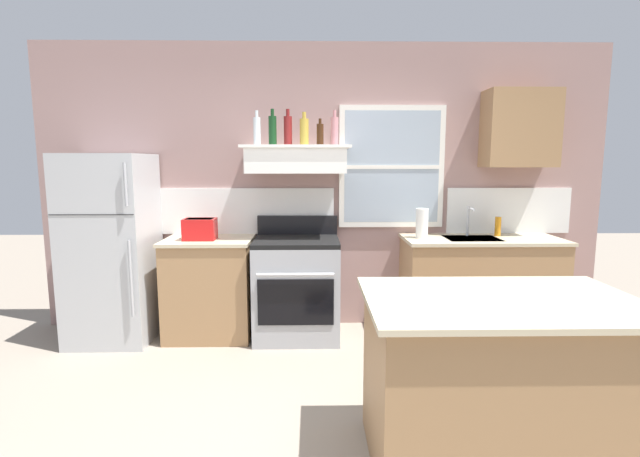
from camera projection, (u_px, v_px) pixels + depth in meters
back_wall at (326, 188)px, 4.51m from camera, size 5.40×0.11×2.70m
refrigerator at (112, 248)px, 4.17m from camera, size 0.70×0.72×1.67m
counter_left_of_stove at (210, 287)px, 4.30m from camera, size 0.79×0.63×0.91m
toaster at (200, 229)px, 4.16m from camera, size 0.30×0.20×0.19m
stove_range at (297, 287)px, 4.28m from camera, size 0.76×0.69×1.09m
range_hood_shelf at (296, 159)px, 4.21m from camera, size 0.96×0.52×0.24m
bottle_clear_tall at (257, 131)px, 4.15m from camera, size 0.06×0.06×0.30m
bottle_dark_green_wine at (273, 130)px, 4.14m from camera, size 0.07×0.07×0.32m
bottle_red_label_wine at (288, 130)px, 4.17m from camera, size 0.07×0.07×0.32m
bottle_champagne_gold_foil at (304, 131)px, 4.13m from camera, size 0.08×0.08×0.29m
bottle_brown_stout at (320, 134)px, 4.14m from camera, size 0.06×0.06×0.23m
bottle_rose_pink at (335, 131)px, 4.22m from camera, size 0.07×0.07×0.31m
counter_right_with_sink at (480, 286)px, 4.35m from camera, size 1.43×0.63×0.91m
sink_faucet at (469, 218)px, 4.35m from camera, size 0.03×0.17×0.28m
paper_towel_roll at (422, 223)px, 4.25m from camera, size 0.11×0.11×0.27m
dish_soap_bottle at (498, 226)px, 4.37m from camera, size 0.06×0.06×0.18m
kitchen_island at (497, 381)px, 2.46m from camera, size 1.40×0.90×0.91m
upper_cabinet_right at (520, 129)px, 4.29m from camera, size 0.64×0.32×0.70m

